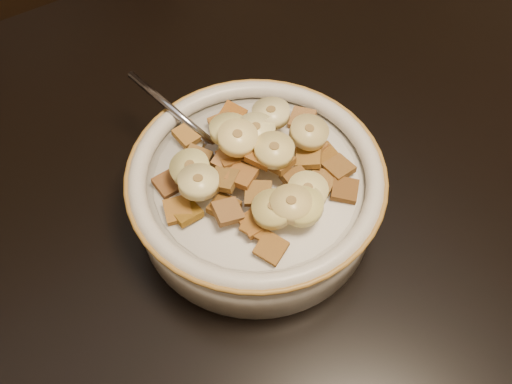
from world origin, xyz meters
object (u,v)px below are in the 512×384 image
table (379,250)px  spoon (227,155)px  chair (108,112)px  cereal_bowl (256,196)px

table → spoon: 0.16m
chair → spoon: chair is taller
table → spoon: (-0.09, 0.11, 0.07)m
chair → cereal_bowl: bearing=-91.4°
table → chair: (-0.11, 0.49, -0.22)m
chair → cereal_bowl: 0.49m
chair → cereal_bowl: size_ratio=5.09×
table → cereal_bowl: (-0.08, 0.08, 0.04)m
table → spoon: size_ratio=29.25×
spoon → chair: bearing=-105.5°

